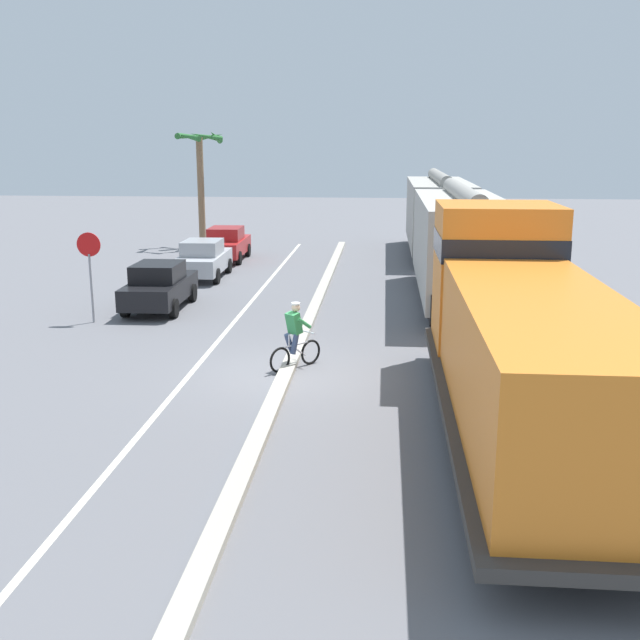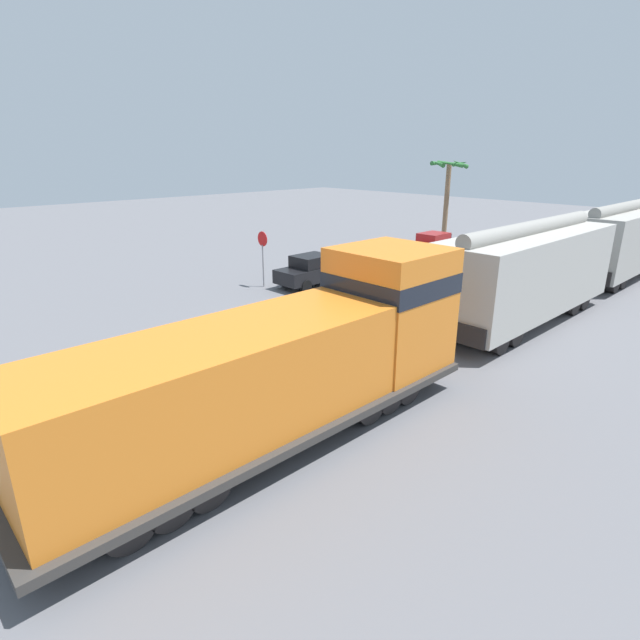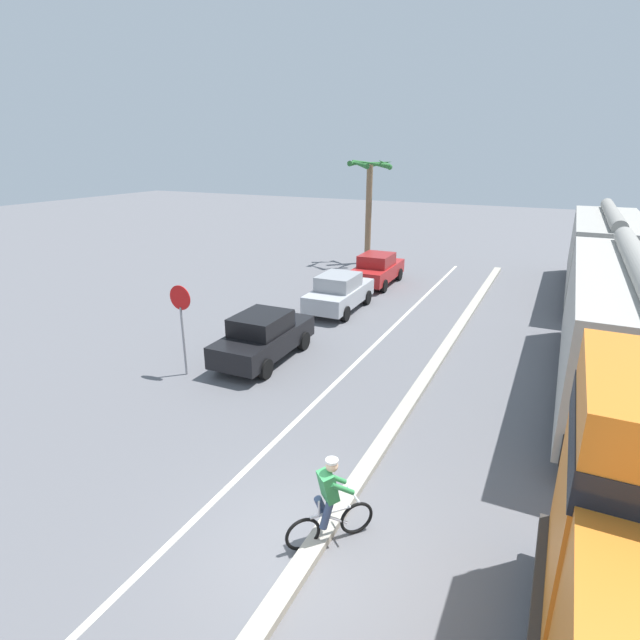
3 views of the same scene
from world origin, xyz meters
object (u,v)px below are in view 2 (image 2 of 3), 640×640
object	(u,v)px
hopper_car_lead	(525,274)
stop_sign	(263,248)
parked_car_red	(434,245)
palm_tree_near	(448,181)
locomotive	(296,364)
cyclist	(283,322)
parked_car_silver	(388,255)
hopper_car_middle	(622,240)
parked_car_black	(313,270)

from	to	relation	value
hopper_car_lead	stop_sign	distance (m)	12.61
parked_car_red	palm_tree_near	world-z (taller)	palm_tree_near
locomotive	cyclist	distance (m)	6.13
hopper_car_lead	stop_sign	xyz separation A→B (m)	(-11.91, -4.16, -0.05)
locomotive	parked_car_silver	distance (m)	19.15
hopper_car_middle	parked_car_red	distance (m)	10.74
parked_car_silver	stop_sign	world-z (taller)	stop_sign
parked_car_black	cyclist	xyz separation A→B (m)	(5.46, -6.52, 0.00)
parked_car_black	parked_car_red	size ratio (longest dim) A/B	1.00
parked_car_silver	cyclist	xyz separation A→B (m)	(5.39, -12.57, 0.00)
hopper_car_middle	parked_car_black	distance (m)	17.20
locomotive	parked_car_red	bearing A→B (deg)	116.14
hopper_car_middle	palm_tree_near	xyz separation A→B (m)	(-12.62, 1.92, 2.61)
palm_tree_near	parked_car_silver	bearing A→B (deg)	-76.20
parked_car_silver	cyclist	world-z (taller)	cyclist
locomotive	stop_sign	distance (m)	14.35
parked_car_red	stop_sign	size ratio (longest dim) A/B	1.47
parked_car_black	parked_car_red	xyz separation A→B (m)	(0.04, 10.91, 0.00)
palm_tree_near	hopper_car_middle	bearing A→B (deg)	-8.65
hopper_car_lead	palm_tree_near	bearing A→B (deg)	133.03
parked_car_black	stop_sign	bearing A→B (deg)	-126.91
parked_car_silver	palm_tree_near	size ratio (longest dim) A/B	0.67
palm_tree_near	cyclist	bearing A→B (deg)	-70.73
locomotive	parked_car_silver	world-z (taller)	locomotive
parked_car_red	cyclist	distance (m)	18.25
hopper_car_lead	parked_car_black	distance (m)	10.63
cyclist	palm_tree_near	distance (m)	23.75
locomotive	hopper_car_lead	size ratio (longest dim) A/B	1.10
hopper_car_lead	cyclist	distance (m)	9.97
parked_car_black	parked_car_silver	bearing A→B (deg)	89.36
parked_car_red	palm_tree_near	bearing A→B (deg)	116.35
parked_car_red	parked_car_silver	bearing A→B (deg)	-89.73
hopper_car_middle	cyclist	world-z (taller)	hopper_car_middle
hopper_car_middle	parked_car_silver	xyz separation A→B (m)	(-10.28, -7.63, -1.26)
cyclist	palm_tree_near	world-z (taller)	palm_tree_near
parked_car_silver	parked_car_red	distance (m)	4.86
parked_car_black	parked_car_silver	distance (m)	6.05
locomotive	cyclist	xyz separation A→B (m)	(-4.89, 3.56, -0.98)
parked_car_black	parked_car_red	distance (m)	10.91
hopper_car_middle	cyclist	xyz separation A→B (m)	(-4.89, -20.20, -1.26)
palm_tree_near	locomotive	bearing A→B (deg)	-63.82
parked_car_red	palm_tree_near	distance (m)	6.51
stop_sign	palm_tree_near	bearing A→B (deg)	92.32
hopper_car_lead	parked_car_black	world-z (taller)	hopper_car_lead
hopper_car_middle	parked_car_black	world-z (taller)	hopper_car_middle
hopper_car_middle	stop_sign	bearing A→B (deg)	-127.07
parked_car_silver	parked_car_red	size ratio (longest dim) A/B	1.00
hopper_car_lead	palm_tree_near	distance (m)	18.68
hopper_car_lead	palm_tree_near	xyz separation A→B (m)	(-12.62, 13.52, 2.61)
locomotive	stop_sign	size ratio (longest dim) A/B	4.03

